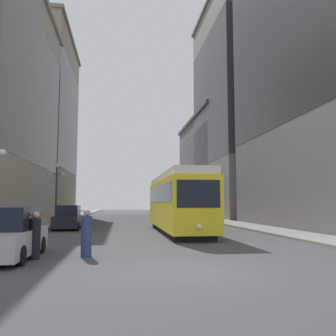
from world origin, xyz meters
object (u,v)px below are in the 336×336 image
at_px(pedestrian_crossing_far, 35,237).
at_px(lamp_post_left_far, 56,184).
at_px(transit_bus, 183,204).
at_px(parked_car_left_near, 68,218).
at_px(streetcar, 177,201).
at_px(pedestrian_crossing_near, 86,234).
at_px(parked_car_left_mid, 9,235).

relative_size(pedestrian_crossing_far, lamp_post_left_far, 0.31).
relative_size(transit_bus, parked_car_left_near, 2.47).
distance_m(transit_bus, pedestrian_crossing_far, 28.72).
relative_size(streetcar, pedestrian_crossing_near, 7.84).
relative_size(pedestrian_crossing_near, lamp_post_left_far, 0.32).
relative_size(transit_bus, parked_car_left_mid, 2.40).
xyz_separation_m(streetcar, lamp_post_left_far, (-9.69, 9.30, 1.63)).
bearing_deg(parked_car_left_mid, lamp_post_left_far, 95.44).
bearing_deg(transit_bus, pedestrian_crossing_far, -110.03).
bearing_deg(parked_car_left_mid, streetcar, 53.75).
bearing_deg(streetcar, parked_car_left_near, 153.79).
xyz_separation_m(streetcar, parked_car_left_near, (-7.79, 3.84, -1.26)).
distance_m(parked_car_left_mid, pedestrian_crossing_far, 0.98).
bearing_deg(streetcar, pedestrian_crossing_near, -115.89).
xyz_separation_m(streetcar, pedestrian_crossing_far, (-6.84, -10.83, -1.32)).
bearing_deg(parked_car_left_mid, pedestrian_crossing_far, -12.09).
bearing_deg(pedestrian_crossing_far, streetcar, -86.84).
distance_m(streetcar, parked_car_left_mid, 13.24).
distance_m(streetcar, pedestrian_crossing_far, 12.88).
bearing_deg(parked_car_left_near, transit_bus, 46.65).
height_order(transit_bus, parked_car_left_near, transit_bus).
xyz_separation_m(parked_car_left_mid, pedestrian_crossing_far, (0.95, -0.20, -0.06)).
xyz_separation_m(transit_bus, pedestrian_crossing_near, (-8.37, -26.51, -1.13)).
xyz_separation_m(parked_car_left_near, parked_car_left_mid, (0.00, -14.47, 0.00)).
relative_size(transit_bus, pedestrian_crossing_near, 6.52).
bearing_deg(streetcar, parked_car_left_mid, -126.25).
distance_m(parked_car_left_near, pedestrian_crossing_far, 14.70).
bearing_deg(parked_car_left_near, pedestrian_crossing_near, -80.37).
bearing_deg(streetcar, lamp_post_left_far, 136.18).
height_order(streetcar, pedestrian_crossing_far, streetcar).
distance_m(parked_car_left_near, lamp_post_left_far, 6.47).
xyz_separation_m(streetcar, transit_bus, (3.28, 16.02, -0.15)).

